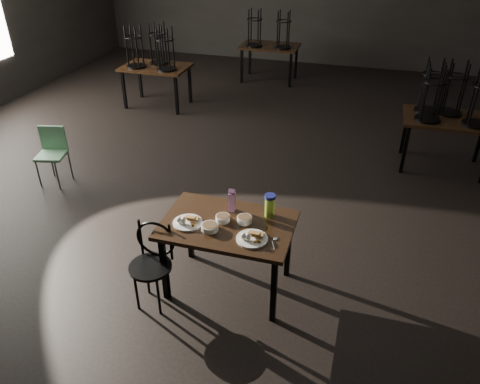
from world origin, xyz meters
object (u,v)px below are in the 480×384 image
(main_table, at_px, (228,230))
(school_chair, at_px, (52,150))
(juice_carton, at_px, (232,201))
(bentwood_chair, at_px, (153,258))
(water_bottle, at_px, (270,205))

(main_table, distance_m, school_chair, 3.19)
(juice_carton, relative_size, bentwood_chair, 0.29)
(main_table, xyz_separation_m, water_bottle, (0.34, 0.23, 0.19))
(main_table, distance_m, water_bottle, 0.45)
(main_table, bearing_deg, juice_carton, 96.31)
(water_bottle, distance_m, school_chair, 3.43)
(bentwood_chair, distance_m, school_chair, 2.85)
(juice_carton, bearing_deg, water_bottle, 1.77)
(bentwood_chair, bearing_deg, juice_carton, 42.80)
(school_chair, bearing_deg, water_bottle, -33.16)
(juice_carton, xyz_separation_m, bentwood_chair, (-0.58, -0.58, -0.37))
(water_bottle, xyz_separation_m, school_chair, (-3.22, 1.12, -0.41))
(bentwood_chair, bearing_deg, water_bottle, 29.88)
(juice_carton, bearing_deg, school_chair, 158.42)
(bentwood_chair, height_order, school_chair, bentwood_chair)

